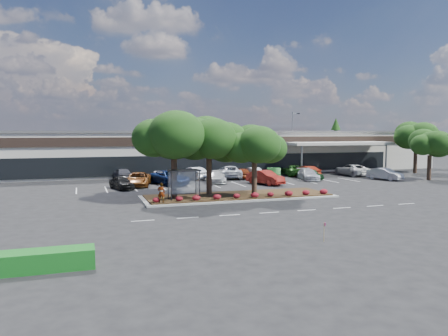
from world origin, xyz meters
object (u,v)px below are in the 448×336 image
object	(u,v)px
light_pole	(293,145)
car_0	(122,183)
survey_stake	(324,229)
car_1	(138,179)

from	to	relation	value
light_pole	car_0	bearing A→B (deg)	-153.28
survey_stake	car_1	distance (m)	29.11
light_pole	car_1	bearing A→B (deg)	-155.05
car_0	light_pole	bearing A→B (deg)	10.95
car_0	car_1	xyz separation A→B (m)	(1.98, 1.97, 0.07)
light_pole	car_0	size ratio (longest dim) A/B	2.22
survey_stake	car_0	xyz separation A→B (m)	(-8.80, 26.34, 0.00)
car_1	car_0	bearing A→B (deg)	-121.80
light_pole	car_1	xyz separation A→B (m)	(-25.44, -11.84, -3.25)
survey_stake	car_1	bearing A→B (deg)	103.55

